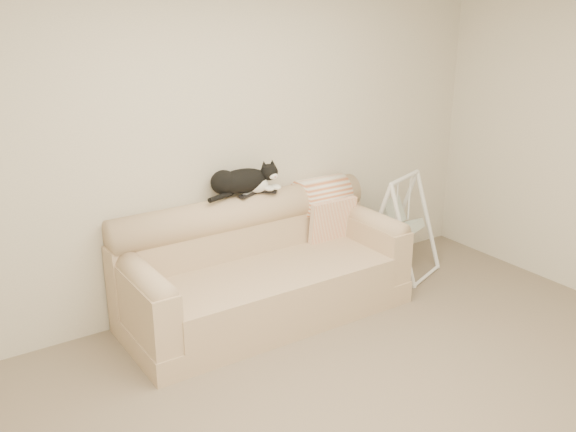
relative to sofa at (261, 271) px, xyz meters
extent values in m
plane|color=#716451|center=(-0.09, -1.62, -0.35)|extent=(5.00, 5.00, 0.00)
cube|color=beige|center=(-0.09, 0.38, 0.95)|extent=(5.00, 0.04, 2.60)
cube|color=tan|center=(0.00, -0.09, -0.26)|extent=(2.20, 0.90, 0.18)
cube|color=tan|center=(0.00, -0.20, -0.05)|extent=(1.80, 0.68, 0.24)
cube|color=tan|center=(0.00, 0.25, 0.08)|extent=(2.20, 0.22, 0.50)
cylinder|color=tan|center=(0.00, 0.25, 0.41)|extent=(2.16, 0.28, 0.28)
cube|color=tan|center=(-0.99, -0.09, 0.04)|extent=(0.20, 0.88, 0.42)
cylinder|color=tan|center=(-0.99, -0.09, 0.25)|extent=(0.18, 0.84, 0.18)
cube|color=tan|center=(0.99, -0.09, 0.04)|extent=(0.20, 0.88, 0.42)
cylinder|color=tan|center=(0.99, -0.09, 0.25)|extent=(0.18, 0.84, 0.18)
cube|color=black|center=(0.03, 0.22, 0.56)|extent=(0.18, 0.12, 0.02)
cube|color=gray|center=(0.03, 0.22, 0.57)|extent=(0.11, 0.08, 0.01)
cube|color=black|center=(0.19, 0.22, 0.56)|extent=(0.16, 0.15, 0.02)
ellipsoid|color=black|center=(0.00, 0.26, 0.66)|extent=(0.45, 0.22, 0.19)
ellipsoid|color=black|center=(-0.16, 0.27, 0.67)|extent=(0.21, 0.19, 0.19)
ellipsoid|color=white|center=(0.12, 0.22, 0.62)|extent=(0.17, 0.12, 0.13)
ellipsoid|color=black|center=(0.21, 0.21, 0.71)|extent=(0.14, 0.15, 0.13)
ellipsoid|color=white|center=(0.22, 0.15, 0.69)|extent=(0.07, 0.06, 0.05)
sphere|color=#BF7272|center=(0.22, 0.13, 0.69)|extent=(0.02, 0.02, 0.02)
cone|color=black|center=(0.18, 0.22, 0.77)|extent=(0.07, 0.07, 0.06)
cone|color=black|center=(0.25, 0.22, 0.77)|extent=(0.07, 0.08, 0.06)
sphere|color=#B5741C|center=(0.19, 0.16, 0.72)|extent=(0.02, 0.02, 0.02)
sphere|color=#B5741C|center=(0.24, 0.16, 0.72)|extent=(0.02, 0.02, 0.02)
ellipsoid|color=white|center=(0.19, 0.17, 0.59)|extent=(0.08, 0.11, 0.04)
ellipsoid|color=white|center=(0.25, 0.17, 0.59)|extent=(0.08, 0.11, 0.04)
cylinder|color=black|center=(-0.22, 0.19, 0.59)|extent=(0.24, 0.12, 0.04)
cylinder|color=#D57344|center=(0.75, 0.25, 0.41)|extent=(0.44, 0.33, 0.33)
cube|color=#D57344|center=(0.75, 0.08, 0.21)|extent=(0.44, 0.09, 0.42)
cylinder|color=white|center=(1.26, -0.23, 0.09)|extent=(0.14, 0.30, 0.88)
cylinder|color=white|center=(1.17, 0.02, 0.09)|extent=(0.14, 0.30, 0.88)
cylinder|color=white|center=(1.73, -0.05, 0.09)|extent=(0.14, 0.30, 0.88)
cylinder|color=white|center=(1.64, 0.20, 0.09)|extent=(0.14, 0.30, 0.88)
cylinder|color=white|center=(1.45, -0.02, 0.52)|extent=(0.48, 0.21, 0.04)
cylinder|color=white|center=(1.55, -0.27, -0.33)|extent=(0.48, 0.21, 0.03)
cylinder|color=white|center=(1.35, 0.24, -0.33)|extent=(0.48, 0.21, 0.03)
cube|color=white|center=(1.46, -0.04, 0.06)|extent=(0.36, 0.35, 0.17)
cube|color=white|center=(1.42, 0.07, 0.19)|extent=(0.32, 0.23, 0.23)
cylinder|color=white|center=(1.33, -0.06, 0.31)|extent=(0.02, 0.02, 0.42)
cylinder|color=white|center=(1.57, 0.03, 0.31)|extent=(0.02, 0.02, 0.42)
camera|label=1|loc=(-2.34, -3.88, 2.05)|focal=40.00mm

